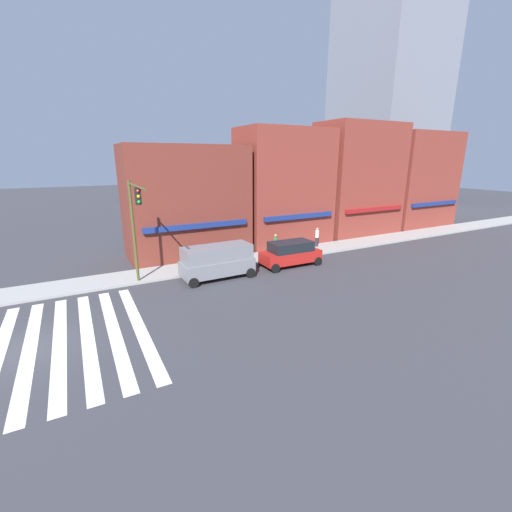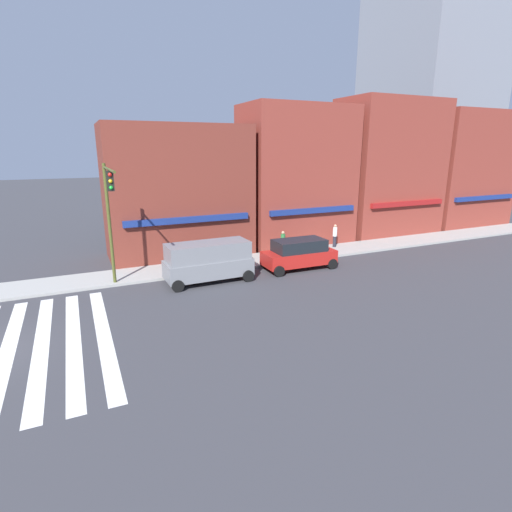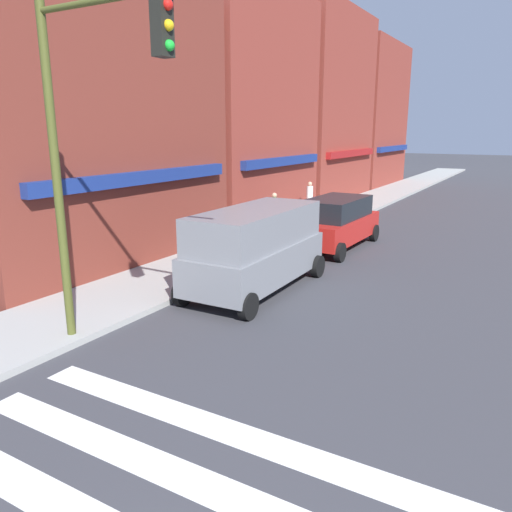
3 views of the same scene
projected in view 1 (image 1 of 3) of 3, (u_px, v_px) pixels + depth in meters
The scene contains 11 objects.
ground_plane at pixel (30, 349), 15.13m from camera, with size 200.00×200.00×0.00m, color #38383D.
sidewalk_left at pixel (40, 291), 21.47m from camera, with size 120.00×3.00×0.15m.
crosswalk_stripes at pixel (30, 349), 15.13m from camera, with size 9.88×10.80×0.01m.
storefront_row at pixel (328, 186), 35.17m from camera, with size 38.40×5.30×11.67m.
tower_distant at pixel (392, 50), 57.34m from camera, with size 14.64×15.27×51.06m.
traffic_signal at pixel (135, 217), 20.88m from camera, with size 0.32×5.37×6.80m.
van_grey at pixel (217, 261), 23.69m from camera, with size 5.04×2.22×2.34m.
suv_red at pixel (291, 253), 26.53m from camera, with size 4.74×2.12×1.94m.
pedestrian_white_shirt at pixel (317, 237), 31.84m from camera, with size 0.32×0.32×1.77m.
pedestrian_green_top at pixel (275, 244), 29.14m from camera, with size 0.32×0.32×1.77m.
fire_hydrant at pixel (206, 264), 25.23m from camera, with size 0.24×0.24×0.84m.
Camera 1 is at (2.51, -16.56, 8.12)m, focal length 24.00 mm.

